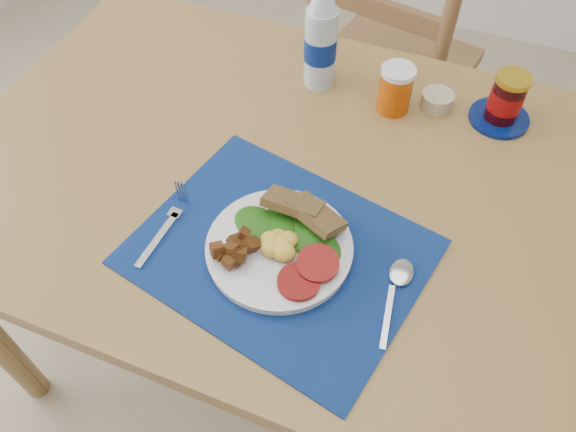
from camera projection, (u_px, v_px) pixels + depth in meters
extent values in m
plane|color=tan|center=(275.00, 409.00, 1.55)|extent=(4.00, 4.00, 0.00)
cube|color=brown|center=(307.00, 184.00, 1.08)|extent=(1.40, 0.90, 0.04)
cylinder|color=brown|center=(155.00, 119.00, 1.75)|extent=(0.06, 0.06, 0.71)
cube|color=brown|center=(393.00, 66.00, 1.76)|extent=(0.51, 0.50, 0.04)
cylinder|color=brown|center=(454.00, 113.00, 1.97)|extent=(0.04, 0.04, 0.43)
cylinder|color=brown|center=(360.00, 76.00, 2.10)|extent=(0.04, 0.04, 0.43)
cylinder|color=brown|center=(410.00, 176.00, 1.79)|extent=(0.04, 0.04, 0.43)
cylinder|color=brown|center=(310.00, 131.00, 1.92)|extent=(0.04, 0.04, 0.43)
cube|color=black|center=(279.00, 252.00, 0.96)|extent=(0.54, 0.46, 0.00)
cylinder|color=silver|center=(279.00, 248.00, 0.95)|extent=(0.25, 0.25, 0.02)
ellipsoid|color=yellow|center=(281.00, 244.00, 0.93)|extent=(0.06, 0.05, 0.03)
cylinder|color=maroon|center=(308.00, 274.00, 0.91)|extent=(0.07, 0.07, 0.01)
ellipsoid|color=#0D3A07|center=(292.00, 230.00, 0.96)|extent=(0.13, 0.08, 0.01)
cube|color=olive|center=(304.00, 209.00, 0.96)|extent=(0.11, 0.08, 0.03)
cube|color=#B2B5BA|center=(157.00, 240.00, 0.97)|extent=(0.02, 0.13, 0.00)
cube|color=#B2B5BA|center=(181.00, 205.00, 1.02)|extent=(0.03, 0.06, 0.00)
cube|color=#B2B5BA|center=(387.00, 316.00, 0.88)|extent=(0.03, 0.12, 0.00)
ellipsoid|color=#B2B5BA|center=(401.00, 273.00, 0.93)|extent=(0.04, 0.06, 0.00)
cylinder|color=#ADBFCC|center=(320.00, 48.00, 1.17)|extent=(0.07, 0.07, 0.17)
cylinder|color=navy|center=(320.00, 48.00, 1.17)|extent=(0.07, 0.07, 0.05)
cone|color=#ADBFCC|center=(323.00, 1.00, 1.09)|extent=(0.06, 0.06, 0.04)
cylinder|color=#B64304|center=(395.00, 90.00, 1.15)|extent=(0.07, 0.07, 0.10)
cylinder|color=tan|center=(437.00, 100.00, 1.18)|extent=(0.07, 0.07, 0.03)
cylinder|color=#051656|center=(499.00, 118.00, 1.16)|extent=(0.12, 0.12, 0.01)
cylinder|color=black|center=(506.00, 99.00, 1.12)|extent=(0.07, 0.07, 0.09)
cylinder|color=maroon|center=(506.00, 99.00, 1.12)|extent=(0.07, 0.07, 0.04)
cylinder|color=gold|center=(514.00, 79.00, 1.08)|extent=(0.07, 0.07, 0.01)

